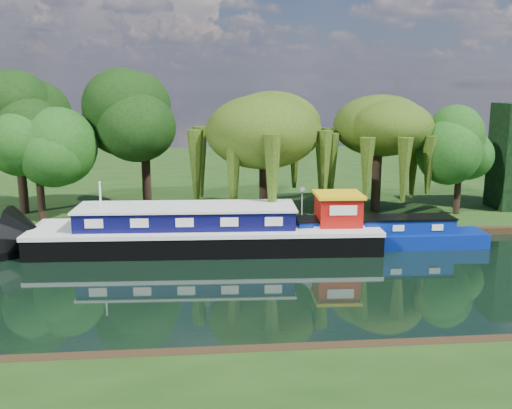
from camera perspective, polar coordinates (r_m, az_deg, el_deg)
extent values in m
plane|color=black|center=(29.57, 7.12, -7.53)|extent=(120.00, 120.00, 0.00)
cube|color=#17340E|center=(62.26, 0.45, 3.04)|extent=(120.00, 52.00, 0.45)
cube|color=black|center=(34.81, -5.01, -3.61)|extent=(20.85, 5.44, 1.38)
cube|color=silver|center=(34.60, -5.03, -2.32)|extent=(20.97, 5.54, 0.25)
cube|color=#0A0A3C|center=(34.51, -6.96, -1.24)|extent=(12.95, 3.83, 1.09)
cube|color=silver|center=(34.37, -6.99, -0.24)|extent=(13.19, 4.07, 0.14)
cube|color=#980F0B|center=(35.00, 8.21, -0.55)|extent=(2.63, 2.63, 1.72)
cube|color=yellow|center=(34.81, 8.26, 0.98)|extent=(2.93, 2.93, 0.18)
cylinder|color=silver|center=(35.05, -15.27, 0.03)|extent=(0.11, 0.11, 2.76)
cube|color=navy|center=(35.93, 11.73, -3.55)|extent=(13.78, 2.58, 1.03)
cube|color=navy|center=(35.69, 11.79, -2.09)|extent=(9.65, 1.92, 0.86)
cube|color=black|center=(35.58, 11.82, -1.33)|extent=(9.76, 2.03, 0.11)
cube|color=silver|center=(34.04, 6.34, -2.51)|extent=(0.69, 0.07, 0.37)
cube|color=silver|center=(34.55, 10.27, -2.42)|extent=(0.69, 0.07, 0.37)
cube|color=silver|center=(35.22, 14.06, -2.31)|extent=(0.69, 0.07, 0.37)
cube|color=silver|center=(36.03, 17.70, -2.21)|extent=(0.69, 0.07, 0.37)
imported|color=#980F0B|center=(34.52, -7.25, -4.68)|extent=(3.96, 3.21, 0.72)
cylinder|color=black|center=(40.25, 0.82, 2.12)|extent=(0.65, 0.65, 5.02)
ellipsoid|color=#25420E|center=(39.80, 0.83, 7.26)|extent=(7.01, 7.01, 4.53)
cylinder|color=black|center=(43.57, 11.94, 2.37)|extent=(0.66, 0.66, 4.67)
ellipsoid|color=#25420E|center=(43.16, 12.13, 6.79)|extent=(6.37, 6.37, 4.12)
cylinder|color=black|center=(42.01, -20.82, 2.25)|extent=(0.49, 0.49, 5.74)
ellipsoid|color=#154210|center=(41.72, -21.06, 5.42)|extent=(4.69, 4.69, 4.69)
cylinder|color=black|center=(45.11, -22.46, 3.70)|extent=(0.67, 0.67, 7.24)
ellipsoid|color=black|center=(44.83, -22.76, 7.45)|extent=(5.57, 5.57, 5.57)
cylinder|color=black|center=(43.69, -10.96, 4.22)|extent=(0.74, 0.74, 7.34)
ellipsoid|color=black|center=(43.40, -11.12, 8.15)|extent=(5.88, 5.88, 5.88)
cylinder|color=black|center=(44.28, 19.58, 2.44)|extent=(0.45, 0.45, 5.21)
ellipsoid|color=#154210|center=(44.01, 19.78, 5.18)|extent=(4.17, 4.17, 4.17)
cylinder|color=silver|center=(39.18, 4.63, -0.29)|extent=(0.10, 0.10, 2.20)
sphere|color=white|center=(38.93, 4.66, 1.55)|extent=(0.36, 0.36, 0.36)
cylinder|color=silver|center=(36.89, -11.11, -2.20)|extent=(0.16, 0.16, 1.00)
cylinder|color=silver|center=(36.76, -1.76, -2.03)|extent=(0.16, 0.16, 1.00)
cylinder|color=silver|center=(37.82, 8.89, -1.77)|extent=(0.16, 0.16, 1.00)
cylinder|color=silver|center=(39.71, 17.32, -1.52)|extent=(0.16, 0.16, 1.00)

